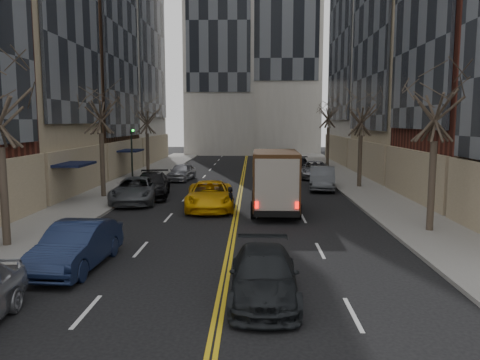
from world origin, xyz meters
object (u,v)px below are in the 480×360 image
object	(u,v)px
ups_truck	(275,182)
pedestrian	(231,201)
taxi	(210,195)
observer_sedan	(264,275)

from	to	relation	value
ups_truck	pedestrian	xyz separation A→B (m)	(-2.36, -0.85, -0.94)
ups_truck	taxi	distance (m)	3.89
ups_truck	pedestrian	distance (m)	2.68
ups_truck	taxi	size ratio (longest dim) A/B	1.10
ups_truck	pedestrian	bearing A→B (deg)	-159.21
ups_truck	observer_sedan	bearing A→B (deg)	-93.16
ups_truck	pedestrian	world-z (taller)	ups_truck
observer_sedan	pedestrian	xyz separation A→B (m)	(-1.47, 11.58, 0.09)
ups_truck	observer_sedan	xyz separation A→B (m)	(-0.89, -12.43, -1.03)
observer_sedan	ups_truck	bearing A→B (deg)	86.25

